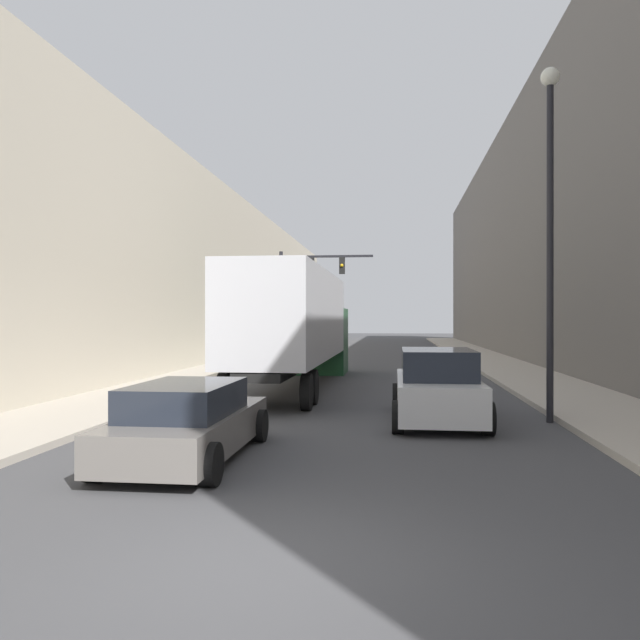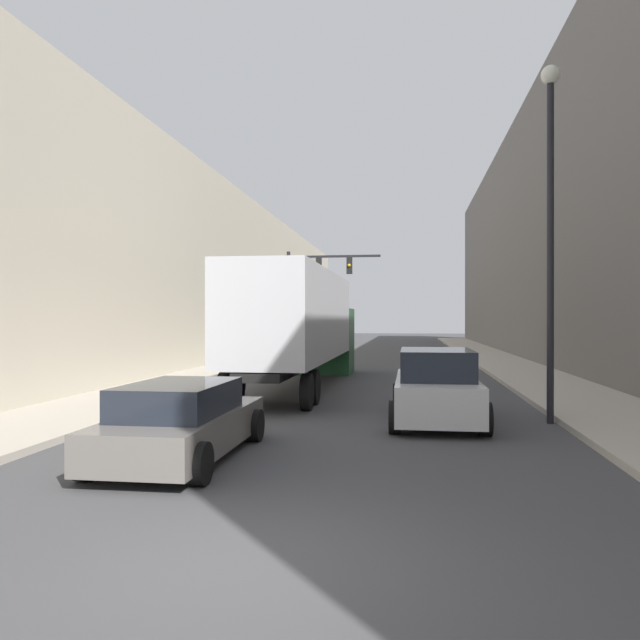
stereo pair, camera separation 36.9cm
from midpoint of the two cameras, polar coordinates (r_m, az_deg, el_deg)
The scene contains 10 objects.
ground_plane at distance 6.58m, azimuth -7.13°, elevation -21.62°, with size 200.00×200.00×0.00m, color #424244.
sidewalk_right at distance 36.38m, azimuth 15.05°, elevation -3.62°, with size 3.18×80.00×0.15m.
sidewalk_left at distance 36.91m, azimuth -5.89°, elevation -3.57°, with size 3.18×80.00×0.15m.
building_right at distance 37.58m, azimuth 22.07°, elevation 7.90°, with size 6.00×80.00×15.08m.
building_left at distance 38.20m, azimuth -12.63°, elevation 4.02°, with size 6.00×80.00×10.09m.
semi_truck at distance 22.27m, azimuth -2.51°, elevation -0.32°, with size 2.55×13.90×4.00m.
sedan_car at distance 11.20m, azimuth -12.88°, elevation -9.11°, with size 2.02×4.60×1.34m.
suv_car at distance 15.15m, azimuth 9.96°, elevation -6.06°, with size 2.12×4.85×1.72m.
traffic_signal_gantry at distance 34.08m, azimuth -1.95°, elevation 3.06°, with size 5.14×0.35×6.13m.
street_lamp at distance 15.75m, azimuth 19.65°, elevation 10.20°, with size 0.44×0.44×8.33m.
Camera 1 is at (1.30, -5.95, 2.43)m, focal length 35.00 mm.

